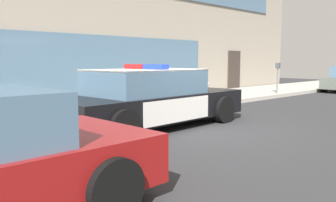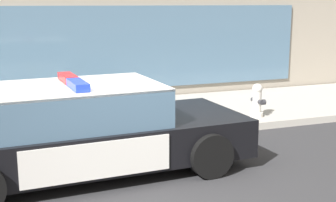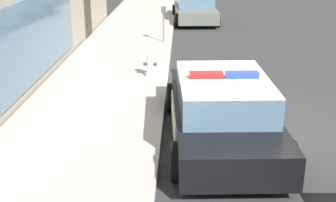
# 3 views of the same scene
# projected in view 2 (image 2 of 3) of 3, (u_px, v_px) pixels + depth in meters

# --- Properties ---
(ground) EXTENTS (48.00, 48.00, 0.00)m
(ground) POSITION_uv_depth(u_px,v_px,m) (143.00, 183.00, 6.86)
(ground) COLOR #303033
(sidewalk) EXTENTS (48.00, 3.41, 0.15)m
(sidewalk) POSITION_uv_depth(u_px,v_px,m) (93.00, 120.00, 10.19)
(sidewalk) COLOR #B2ADA3
(sidewalk) RESTS_ON ground
(police_cruiser) EXTENTS (5.01, 2.32, 1.49)m
(police_cruiser) POSITION_uv_depth(u_px,v_px,m) (84.00, 130.00, 7.15)
(police_cruiser) COLOR black
(police_cruiser) RESTS_ON ground
(fire_hydrant) EXTENTS (0.34, 0.39, 0.73)m
(fire_hydrant) POSITION_uv_depth(u_px,v_px,m) (257.00, 101.00, 10.15)
(fire_hydrant) COLOR silver
(fire_hydrant) RESTS_ON sidewalk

